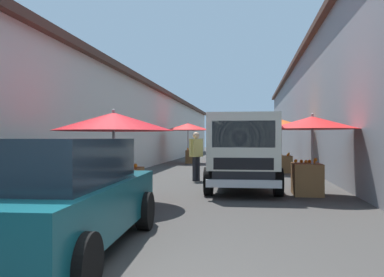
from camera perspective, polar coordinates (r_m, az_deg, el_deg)
ground at (r=16.60m, az=4.30°, el=-5.00°), size 90.00×90.00×0.00m
building_left_whitewash at (r=20.61m, az=-16.05°, el=1.97°), size 49.80×7.50×4.29m
fruit_stall_near_right at (r=21.85m, az=9.32°, el=1.01°), size 2.35×2.35×2.39m
fruit_stall_mid_lane at (r=22.64m, az=-0.52°, el=1.20°), size 2.61×2.61×2.41m
fruit_stall_far_right at (r=16.89m, az=12.99°, el=1.32°), size 2.61×2.61×2.34m
fruit_stall_far_left at (r=8.63m, az=-11.19°, el=0.89°), size 2.63×2.63×2.09m
fruit_stall_near_left at (r=10.29m, az=17.04°, el=0.20°), size 2.27×2.27×2.09m
hatchback_car at (r=5.26m, az=-19.42°, el=-7.82°), size 4.00×2.10×1.45m
delivery_truck at (r=10.61m, az=7.46°, el=-2.22°), size 4.96×2.07×2.08m
vendor_by_crates at (r=13.29m, az=0.61°, el=-2.06°), size 0.55×0.44×1.67m
vendor_in_shade at (r=17.99m, az=7.82°, el=-1.70°), size 0.34×0.61×1.59m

